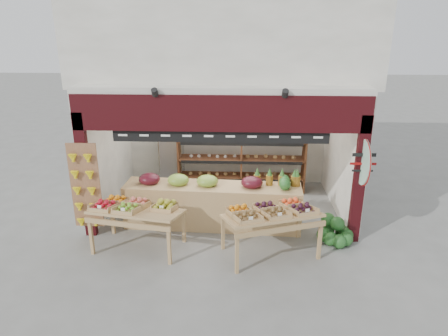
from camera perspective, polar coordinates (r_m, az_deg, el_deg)
ground at (r=9.48m, az=-0.18°, el=-6.71°), size 60.00×60.00×0.00m
shop_structure at (r=10.12m, az=0.27°, el=17.99°), size 6.36×5.12×5.40m
banana_board at (r=8.54m, az=-19.23°, el=-2.73°), size 0.60×0.15×1.80m
gift_sign at (r=8.09m, az=19.24°, el=0.82°), size 0.04×0.93×0.92m
back_shelving at (r=10.53m, az=2.52°, el=3.06°), size 3.37×0.55×2.05m
refrigerator at (r=11.09m, az=-7.46°, el=1.55°), size 0.64×0.64×1.60m
cardboard_stack at (r=9.95m, az=-8.60°, el=-4.10°), size 1.04×0.84×0.66m
mid_counter at (r=8.80m, az=-1.73°, el=-5.13°), size 3.87×0.93×1.19m
display_table_left at (r=8.04m, az=-12.98°, el=-5.65°), size 1.85×1.25×1.08m
display_table_right at (r=7.62m, az=6.77°, el=-6.41°), size 1.99×1.51×1.11m
watermelon_pile at (r=8.60m, az=15.64°, el=-8.89°), size 0.76×0.73×0.55m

